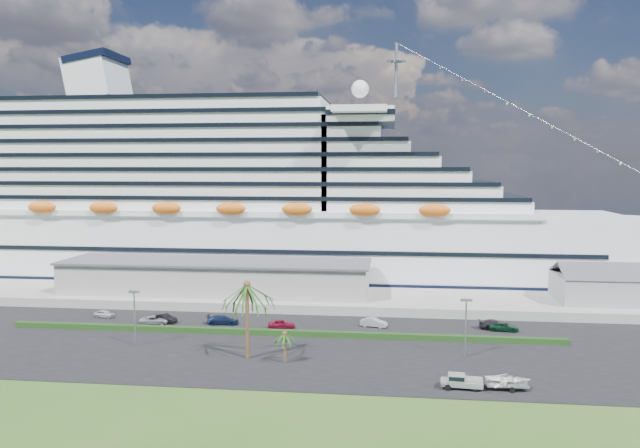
# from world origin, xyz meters

# --- Properties ---
(ground) EXTENTS (420.00, 420.00, 0.00)m
(ground) POSITION_xyz_m (0.00, 0.00, 0.00)
(ground) COLOR #2D551C
(ground) RESTS_ON ground
(asphalt_lot) EXTENTS (140.00, 38.00, 0.12)m
(asphalt_lot) POSITION_xyz_m (0.00, 11.00, 0.06)
(asphalt_lot) COLOR black
(asphalt_lot) RESTS_ON ground
(wharf) EXTENTS (240.00, 20.00, 1.80)m
(wharf) POSITION_xyz_m (0.00, 40.00, 0.90)
(wharf) COLOR gray
(wharf) RESTS_ON ground
(water) EXTENTS (420.00, 160.00, 0.02)m
(water) POSITION_xyz_m (0.00, 130.00, 0.01)
(water) COLOR black
(water) RESTS_ON ground
(cruise_ship) EXTENTS (191.00, 38.00, 54.00)m
(cruise_ship) POSITION_xyz_m (-21.53, 64.00, 16.69)
(cruise_ship) COLOR silver
(cruise_ship) RESTS_ON ground
(terminal_building) EXTENTS (61.00, 15.00, 6.30)m
(terminal_building) POSITION_xyz_m (-25.00, 40.00, 5.01)
(terminal_building) COLOR gray
(terminal_building) RESTS_ON wharf
(port_shed) EXTENTS (24.00, 12.31, 7.37)m
(port_shed) POSITION_xyz_m (52.00, 40.00, 4.40)
(port_shed) COLOR gray
(port_shed) RESTS_ON wharf
(hedge) EXTENTS (88.00, 1.10, 0.90)m
(hedge) POSITION_xyz_m (-8.00, 16.00, 0.57)
(hedge) COLOR black
(hedge) RESTS_ON asphalt_lot
(lamp_post_left) EXTENTS (1.60, 0.35, 8.27)m
(lamp_post_left) POSITION_xyz_m (-28.00, 8.00, 5.34)
(lamp_post_left) COLOR gray
(lamp_post_left) RESTS_ON asphalt_lot
(lamp_post_right) EXTENTS (1.60, 0.35, 8.27)m
(lamp_post_right) POSITION_xyz_m (20.00, 8.00, 5.34)
(lamp_post_right) COLOR gray
(lamp_post_right) RESTS_ON asphalt_lot
(palm_tall) EXTENTS (8.82, 8.82, 11.13)m
(palm_tall) POSITION_xyz_m (-10.00, 4.00, 9.20)
(palm_tall) COLOR #47301E
(palm_tall) RESTS_ON ground
(palm_short) EXTENTS (3.53, 3.53, 4.56)m
(palm_short) POSITION_xyz_m (-4.50, 2.50, 3.67)
(palm_short) COLOR #47301E
(palm_short) RESTS_ON ground
(parked_car_0) EXTENTS (4.06, 2.31, 1.30)m
(parked_car_0) POSITION_xyz_m (-40.47, 23.82, 0.77)
(parked_car_0) COLOR #B5B5B7
(parked_car_0) RESTS_ON asphalt_lot
(parked_car_1) EXTENTS (4.79, 2.92, 1.49)m
(parked_car_1) POSITION_xyz_m (-28.69, 21.64, 0.87)
(parked_car_1) COLOR black
(parked_car_1) RESTS_ON asphalt_lot
(parked_car_2) EXTENTS (5.07, 2.89, 1.33)m
(parked_car_2) POSITION_xyz_m (-30.03, 20.56, 0.79)
(parked_car_2) COLOR #9FA3A8
(parked_car_2) RESTS_ON asphalt_lot
(parked_car_3) EXTENTS (5.50, 2.63, 1.55)m
(parked_car_3) POSITION_xyz_m (-18.54, 21.77, 0.89)
(parked_car_3) COLOR #111D3E
(parked_car_3) RESTS_ON asphalt_lot
(parked_car_4) EXTENTS (4.63, 2.26, 1.52)m
(parked_car_4) POSITION_xyz_m (-8.16, 20.13, 0.88)
(parked_car_4) COLOR maroon
(parked_car_4) RESTS_ON asphalt_lot
(parked_car_5) EXTENTS (4.66, 2.43, 1.46)m
(parked_car_5) POSITION_xyz_m (6.79, 23.05, 0.85)
(parked_car_5) COLOR #A7A8AE
(parked_car_5) RESTS_ON asphalt_lot
(parked_car_6) EXTENTS (4.84, 2.57, 1.29)m
(parked_car_6) POSITION_xyz_m (27.74, 23.06, 0.77)
(parked_car_6) COLOR #0D351E
(parked_car_6) RESTS_ON asphalt_lot
(parked_car_7) EXTENTS (5.36, 2.61, 1.50)m
(parked_car_7) POSITION_xyz_m (26.53, 24.17, 0.87)
(parked_car_7) COLOR black
(parked_car_7) RESTS_ON asphalt_lot
(pickup_truck) EXTENTS (5.10, 2.26, 1.75)m
(pickup_truck) POSITION_xyz_m (18.14, -4.60, 1.08)
(pickup_truck) COLOR black
(pickup_truck) RESTS_ON asphalt_lot
(boat_trailer) EXTENTS (6.16, 3.98, 1.77)m
(boat_trailer) POSITION_xyz_m (23.56, -4.36, 1.29)
(boat_trailer) COLOR gray
(boat_trailer) RESTS_ON asphalt_lot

